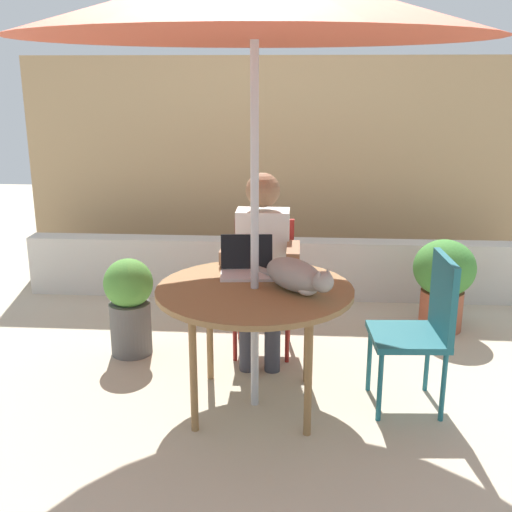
% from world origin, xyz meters
% --- Properties ---
extents(ground_plane, '(14.00, 14.00, 0.00)m').
position_xyz_m(ground_plane, '(0.00, 0.00, 0.00)').
color(ground_plane, '#BCAD93').
extents(fence_back, '(4.53, 0.08, 1.96)m').
position_xyz_m(fence_back, '(0.00, 2.49, 0.98)').
color(fence_back, tan).
rests_on(fence_back, ground).
extents(planter_wall_low, '(4.07, 0.20, 0.49)m').
position_xyz_m(planter_wall_low, '(0.00, 1.82, 0.25)').
color(planter_wall_low, beige).
rests_on(planter_wall_low, ground).
extents(patio_table, '(1.08, 1.08, 0.70)m').
position_xyz_m(patio_table, '(0.00, 0.00, 0.65)').
color(patio_table, olive).
rests_on(patio_table, ground).
extents(patio_umbrella, '(2.34, 2.34, 2.33)m').
position_xyz_m(patio_umbrella, '(0.00, 0.00, 2.15)').
color(patio_umbrella, '#B7B7BC').
rests_on(patio_umbrella, ground).
extents(chair_occupied, '(0.40, 0.40, 0.88)m').
position_xyz_m(chair_occupied, '(0.00, 0.81, 0.51)').
color(chair_occupied, maroon).
rests_on(chair_occupied, ground).
extents(chair_empty, '(0.42, 0.42, 0.88)m').
position_xyz_m(chair_empty, '(0.93, 0.06, 0.51)').
color(chair_empty, '#1E606B').
rests_on(chair_empty, ground).
extents(person_seated, '(0.48, 0.48, 1.22)m').
position_xyz_m(person_seated, '(0.00, 0.66, 0.68)').
color(person_seated, white).
rests_on(person_seated, ground).
extents(laptop, '(0.32, 0.28, 0.21)m').
position_xyz_m(laptop, '(-0.06, 0.25, 0.77)').
color(laptop, silver).
rests_on(laptop, patio_table).
extents(cat, '(0.44, 0.54, 0.17)m').
position_xyz_m(cat, '(0.23, -0.04, 0.79)').
color(cat, gray).
rests_on(cat, patio_table).
extents(potted_plant_near_fence, '(0.44, 0.44, 0.68)m').
position_xyz_m(potted_plant_near_fence, '(1.28, 1.20, 0.39)').
color(potted_plant_near_fence, '#9E5138').
rests_on(potted_plant_near_fence, ground).
extents(potted_plant_by_chair, '(0.32, 0.32, 0.66)m').
position_xyz_m(potted_plant_by_chair, '(-0.88, 0.63, 0.36)').
color(potted_plant_by_chair, '#595654').
rests_on(potted_plant_by_chair, ground).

